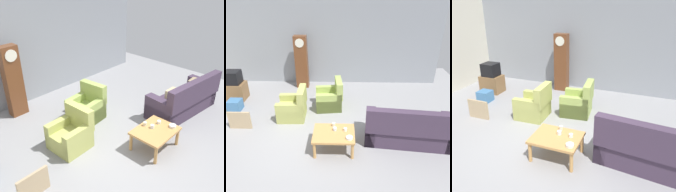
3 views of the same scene
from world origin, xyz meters
The scene contains 15 objects.
ground_plane centered at (0.00, 0.00, 0.00)m, with size 10.40×10.40×0.00m, color gray.
garage_door_wall centered at (0.00, 3.60, 1.60)m, with size 8.40×0.16×3.20m, color gray.
couch_floral centered at (2.28, -0.16, 0.35)m, with size 2.19×1.11×1.04m.
armchair_olive_near centered at (-0.76, 0.92, 0.31)m, with size 0.82×0.79×0.92m.
armchair_olive_far centered at (0.27, 1.53, 0.31)m, with size 0.87×0.85×0.92m.
coffee_table_wood centered at (0.47, -0.45, 0.40)m, with size 0.96×0.76×0.46m.
grandfather_clock centered at (-0.84, 3.08, 0.96)m, with size 0.44×0.30×1.90m.
tv_stand_cabinet centered at (-2.93, 2.04, 0.28)m, with size 0.68×0.52×0.57m, color brown.
tv_crt centered at (-2.93, 2.04, 0.78)m, with size 0.48×0.44×0.42m, color black.
framed_picture_leaning centered at (-2.09, 0.32, 0.25)m, with size 0.60×0.05×0.50m, color tan.
storage_box_blue centered at (-2.66, 1.30, 0.16)m, with size 0.39×0.36×0.33m, color teal.
cup_white_porcelain centered at (0.74, -0.37, 0.50)m, with size 0.08×0.08×0.07m, color white.
cup_blue_rimmed centered at (0.49, -0.36, 0.50)m, with size 0.09×0.09×0.08m, color silver.
cup_cream_tall centered at (0.45, -0.19, 0.51)m, with size 0.08×0.08×0.09m, color beige.
bowl_white_stacked centered at (0.82, -0.67, 0.49)m, with size 0.15×0.15×0.05m, color white.
Camera 3 is at (2.05, -4.11, 2.99)m, focal length 38.26 mm.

